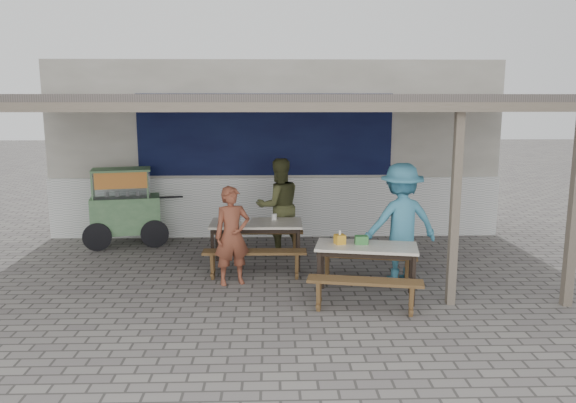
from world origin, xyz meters
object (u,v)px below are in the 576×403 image
(patron_right_table, at_px, (401,222))
(donation_box, at_px, (361,240))
(bench_left_wall, at_px, (258,236))
(patron_street_side, at_px, (232,236))
(patron_wall_side, at_px, (279,206))
(table_right, at_px, (366,251))
(vendor_cart, at_px, (125,204))
(tissue_box, at_px, (340,239))
(bench_right_street, at_px, (365,288))
(condiment_jar, at_px, (274,217))
(bench_left_street, at_px, (255,257))
(condiment_bowl, at_px, (245,220))
(table_left, at_px, (256,227))
(bench_right_wall, at_px, (367,261))

(patron_right_table, height_order, donation_box, patron_right_table)
(bench_left_wall, xyz_separation_m, patron_street_side, (-0.34, -1.56, 0.40))
(patron_wall_side, bearing_deg, table_right, 98.49)
(vendor_cart, distance_m, tissue_box, 4.73)
(bench_right_street, relative_size, condiment_jar, 15.14)
(donation_box, bearing_deg, bench_left_street, 152.66)
(patron_street_side, xyz_separation_m, tissue_box, (1.54, -0.54, 0.07))
(patron_wall_side, bearing_deg, tissue_box, 91.74)
(donation_box, bearing_deg, patron_street_side, 163.06)
(condiment_jar, bearing_deg, donation_box, -53.47)
(table_right, distance_m, patron_right_table, 1.02)
(bench_left_wall, distance_m, condiment_jar, 0.72)
(bench_left_street, distance_m, bench_right_street, 2.07)
(bench_left_street, xyz_separation_m, condiment_bowl, (-0.18, 0.71, 0.43))
(condiment_jar, bearing_deg, vendor_cart, 155.64)
(bench_left_wall, xyz_separation_m, table_right, (1.56, -2.19, 0.33))
(bench_right_street, relative_size, tissue_box, 11.36)
(patron_right_table, relative_size, donation_box, 10.05)
(patron_wall_side, xyz_separation_m, condiment_jar, (-0.09, -0.68, -0.06))
(bench_right_street, bearing_deg, bench_left_wall, 128.25)
(table_right, relative_size, bench_right_street, 0.98)
(donation_box, relative_size, condiment_jar, 1.80)
(table_left, relative_size, bench_right_street, 1.00)
(vendor_cart, bearing_deg, donation_box, -47.87)
(patron_street_side, xyz_separation_m, donation_box, (1.84, -0.56, 0.07))
(bench_left_wall, height_order, bench_right_wall, same)
(bench_right_wall, bearing_deg, patron_right_table, 26.90)
(bench_left_street, relative_size, bench_left_wall, 1.00)
(bench_left_street, xyz_separation_m, patron_right_table, (2.23, -0.11, 0.56))
(patron_wall_side, bearing_deg, condiment_bowl, 37.20)
(condiment_bowl, bearing_deg, bench_left_wall, 72.59)
(bench_right_wall, height_order, patron_wall_side, patron_wall_side)
(bench_left_wall, relative_size, table_right, 1.08)
(vendor_cart, bearing_deg, patron_wall_side, -23.67)
(table_left, xyz_separation_m, bench_left_street, (-0.01, -0.67, -0.33))
(condiment_jar, distance_m, condiment_bowl, 0.50)
(bench_right_wall, bearing_deg, bench_right_street, -90.00)
(tissue_box, bearing_deg, vendor_cart, 142.17)
(bench_right_wall, bearing_deg, table_right, -90.00)
(bench_right_street, relative_size, condiment_bowl, 6.92)
(condiment_jar, xyz_separation_m, condiment_bowl, (-0.48, -0.14, -0.02))
(bench_right_wall, relative_size, patron_wall_side, 0.88)
(table_left, distance_m, condiment_jar, 0.37)
(table_left, bearing_deg, patron_street_side, -109.70)
(table_left, relative_size, bench_right_wall, 1.00)
(table_left, bearing_deg, bench_left_wall, 90.00)
(condiment_bowl, bearing_deg, bench_left_street, -76.04)
(bench_right_street, bearing_deg, bench_right_wall, 90.00)
(patron_street_side, bearing_deg, bench_left_wall, 58.71)
(bench_left_wall, height_order, patron_street_side, patron_street_side)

